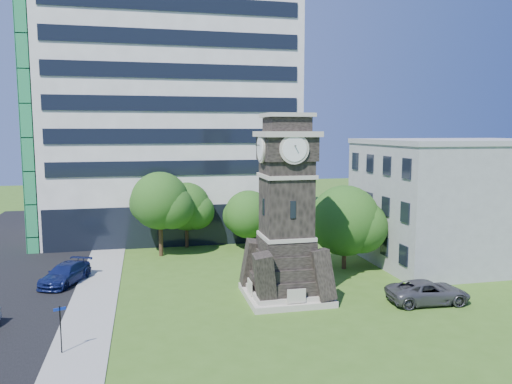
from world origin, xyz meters
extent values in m
plane|color=#3A621C|center=(0.00, 0.00, 0.00)|extent=(160.00, 160.00, 0.00)
cube|color=gray|center=(-9.50, 5.00, 0.03)|extent=(3.00, 70.00, 0.06)
cube|color=beige|center=(3.00, 2.00, 0.20)|extent=(5.40, 5.40, 0.40)
cube|color=beige|center=(3.00, 2.00, 0.55)|extent=(4.80, 4.80, 0.30)
cube|color=black|center=(3.00, 2.00, 7.20)|extent=(3.00, 3.00, 6.40)
cube|color=beige|center=(3.00, 2.00, 4.20)|extent=(3.25, 3.25, 0.25)
cube|color=beige|center=(3.00, 2.00, 8.20)|extent=(3.25, 3.25, 0.25)
cube|color=black|center=(3.00, 0.48, 6.20)|extent=(0.35, 0.08, 1.10)
cube|color=black|center=(3.00, 2.00, 10.00)|extent=(3.30, 3.30, 1.60)
cube|color=beige|center=(3.00, 2.00, 10.90)|extent=(3.70, 3.70, 0.35)
cylinder|color=white|center=(3.00, 0.23, 10.00)|extent=(1.56, 0.06, 1.56)
cylinder|color=white|center=(1.23, 2.00, 10.00)|extent=(0.06, 1.56, 1.56)
cube|color=black|center=(3.00, 2.00, 11.50)|extent=(2.60, 2.60, 0.90)
cube|color=beige|center=(3.00, 2.00, 12.10)|extent=(3.00, 3.00, 0.25)
cube|color=white|center=(-3.00, 26.00, 14.00)|extent=(25.00, 15.00, 28.00)
cube|color=black|center=(-3.00, 18.80, 2.00)|extent=(24.50, 0.80, 4.00)
cube|color=#A2A5A8|center=(20.00, 8.00, 5.00)|extent=(15.00, 12.00, 10.00)
cube|color=#A2A5A8|center=(20.00, 8.00, 10.20)|extent=(15.20, 12.20, 0.40)
imported|color=#121C51|center=(-11.87, 8.47, 0.73)|extent=(3.79, 5.40, 1.45)
imported|color=#48474C|center=(11.71, -1.08, 0.74)|extent=(5.46, 2.78, 1.48)
cube|color=black|center=(1.80, 0.36, 0.35)|extent=(0.06, 0.45, 0.70)
cube|color=black|center=(3.50, 0.36, 0.35)|extent=(0.06, 0.45, 0.70)
cube|color=black|center=(2.65, 0.36, 0.45)|extent=(1.80, 0.48, 0.04)
cube|color=black|center=(2.65, 0.58, 0.73)|extent=(1.80, 0.04, 0.40)
cylinder|color=black|center=(-10.31, -3.74, 1.24)|extent=(0.06, 0.06, 2.48)
cube|color=#0D1694|center=(-10.31, -3.74, 2.33)|extent=(0.59, 0.04, 0.15)
cylinder|color=#332114|center=(-4.75, 15.20, 1.45)|extent=(0.37, 0.37, 2.89)
sphere|color=#1B5419|center=(-4.75, 15.20, 4.99)|extent=(5.10, 5.10, 5.10)
sphere|color=#1B5419|center=(-3.73, 14.69, 4.42)|extent=(3.82, 3.82, 3.82)
sphere|color=#1B5419|center=(-5.65, 15.84, 4.66)|extent=(3.57, 3.57, 3.57)
cylinder|color=#332114|center=(-2.23, 18.06, 1.15)|extent=(0.32, 0.32, 2.30)
sphere|color=#20591A|center=(-2.23, 18.06, 3.96)|extent=(4.58, 4.58, 4.58)
sphere|color=#20591A|center=(-1.31, 17.60, 3.51)|extent=(3.43, 3.43, 3.43)
sphere|color=#20591A|center=(-3.03, 18.63, 3.71)|extent=(3.20, 3.20, 3.20)
cylinder|color=#332114|center=(3.37, 15.89, 0.97)|extent=(0.33, 0.33, 1.94)
sphere|color=#205218|center=(3.37, 15.89, 3.35)|extent=(4.49, 4.49, 4.49)
sphere|color=#205218|center=(4.27, 15.44, 2.97)|extent=(3.37, 3.37, 3.37)
sphere|color=#205218|center=(2.59, 16.45, 3.13)|extent=(3.14, 3.14, 3.14)
cylinder|color=#332114|center=(9.55, 7.70, 1.15)|extent=(0.34, 0.34, 2.31)
sphere|color=#20671E|center=(9.55, 7.70, 3.97)|extent=(5.67, 5.67, 5.67)
sphere|color=#20671E|center=(10.69, 7.13, 3.52)|extent=(4.25, 4.25, 4.25)
sphere|color=#20671E|center=(8.56, 8.41, 3.71)|extent=(3.97, 3.97, 3.97)
camera|label=1|loc=(-6.02, -29.11, 11.13)|focal=35.00mm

